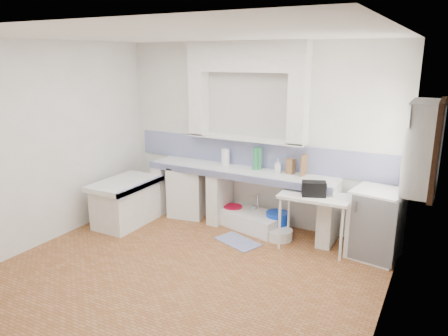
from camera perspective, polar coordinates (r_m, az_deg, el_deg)
The scene contains 36 objects.
floor at distance 5.40m, azimuth -5.19°, elevation -13.80°, with size 4.50×4.50×0.00m, color #9B6138.
ceiling at distance 4.75m, azimuth -6.01°, elevation 17.36°, with size 4.50×4.50×0.00m, color white.
wall_back at distance 6.61m, azimuth 4.13°, elevation 4.48°, with size 4.50×4.50×0.00m, color white.
wall_front at distance 3.49m, azimuth -24.22°, elevation -6.36°, with size 4.50×4.50×0.00m, color white.
wall_left at distance 6.40m, azimuth -22.59°, elevation 3.03°, with size 4.50×4.50×0.00m, color white.
wall_right at distance 4.13m, azimuth 21.44°, elevation -2.91°, with size 4.50×4.50×0.00m, color white.
alcove_mass at distance 6.43m, azimuth 3.02°, elevation 14.74°, with size 1.90×0.25×0.45m, color white.
window_frame at distance 5.23m, azimuth 25.26°, elevation 2.56°, with size 0.35×0.86×1.06m, color #371E11.
lace_valance at distance 5.18m, azimuth 24.12°, elevation 6.85°, with size 0.01×0.84×0.24m, color white.
counter_slab at distance 6.50m, azimuth 2.15°, elevation -0.54°, with size 3.00×0.60×0.08m, color white.
counter_lip at distance 6.26m, azimuth 1.02°, elevation -1.14°, with size 3.00×0.04×0.10m, color navy.
counter_pier_left at distance 7.33m, azimuth -7.75°, elevation -2.55°, with size 0.20×0.55×0.82m, color white.
counter_pier_mid at distance 6.79m, azimuth -0.54°, elevation -3.84°, with size 0.20×0.55×0.82m, color white.
counter_pier_right at distance 6.19m, azimuth 13.89°, elevation -6.19°, with size 0.20×0.55×0.82m, color white.
peninsula_top at distance 6.79m, azimuth -13.16°, elevation -2.04°, with size 0.70×1.10×0.08m, color white.
peninsula_base at distance 6.89m, azimuth -12.99°, elevation -4.82°, with size 0.60×1.00×0.62m, color white.
peninsula_lip at distance 6.58m, azimuth -10.99°, elevation -2.45°, with size 0.04×1.10×0.10m, color navy.
backsplash at distance 6.65m, azimuth 4.03°, elevation 1.91°, with size 4.27×0.03×0.40m, color navy.
stove at distance 7.07m, azimuth -4.72°, elevation -3.15°, with size 0.57×0.55×0.81m, color white.
sink at distance 6.62m, azimuth 3.83°, elevation -7.10°, with size 0.97×0.52×0.23m, color white.
side_table at distance 5.96m, azimuth 11.94°, elevation -7.11°, with size 0.93×0.52×0.04m, color white.
fridge at distance 5.94m, azimuth 19.70°, elevation -7.03°, with size 0.60×0.60×0.92m, color white.
bucket_red at distance 6.80m, azimuth 1.20°, elevation -6.23°, with size 0.30×0.30×0.28m, color red.
bucket_orange at distance 6.48m, azimuth 3.92°, elevation -7.56°, with size 0.26×0.26×0.24m, color #DD3F04.
bucket_blue at distance 6.48m, azimuth 7.15°, elevation -7.27°, with size 0.34×0.34×0.32m, color blue.
basin_white at distance 6.29m, azimuth 7.45°, elevation -8.82°, with size 0.38×0.38×0.15m, color white.
water_bottle_a at distance 6.79m, azimuth 4.00°, elevation -6.34°, with size 0.07×0.07×0.27m, color silver.
water_bottle_b at distance 6.74m, azimuth 4.06°, elevation -6.36°, with size 0.08×0.08×0.30m, color silver.
black_bag at distance 5.76m, azimuth 11.97°, elevation -2.76°, with size 0.31×0.18×0.20m, color black.
green_bottle_a at distance 6.46m, azimuth 4.21°, elevation 1.25°, with size 0.07×0.07×0.34m, color #2B7C4A.
green_bottle_b at distance 6.48m, azimuth 4.76°, elevation 1.30°, with size 0.08×0.08×0.34m, color #2B7C4A.
knife_block at distance 6.32m, azimuth 8.90°, elevation 0.24°, with size 0.11×0.09×0.22m, color olive.
cutting_board at distance 6.25m, azimuth 10.68°, elevation 0.38°, with size 0.02×0.22×0.30m, color olive.
paper_towel at distance 6.74m, azimuth 0.20°, elevation 1.49°, with size 0.13×0.13×0.26m, color white.
soap_bottle at distance 6.37m, azimuth 7.22°, elevation 0.31°, with size 0.09×0.09×0.20m, color white.
rug at distance 6.18m, azimuth 1.87°, elevation -9.83°, with size 0.64×0.37×0.01m, color navy.
Camera 1 is at (2.66, -3.93, 2.59)m, focal length 34.05 mm.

